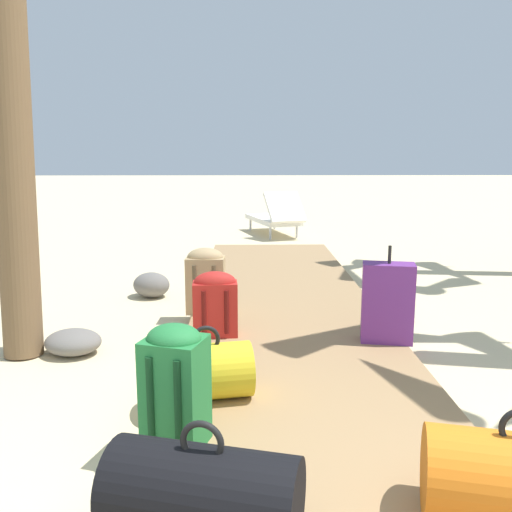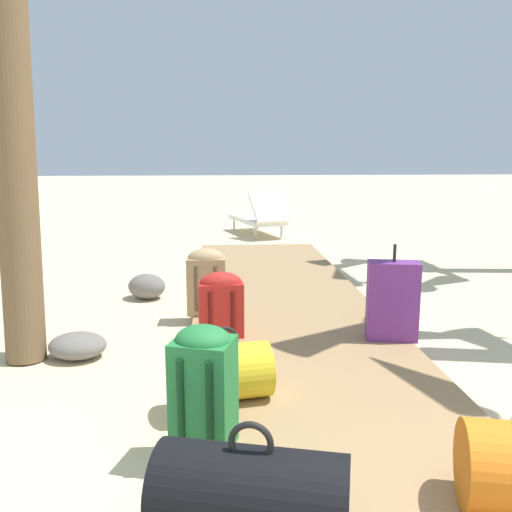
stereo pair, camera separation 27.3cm
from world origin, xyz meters
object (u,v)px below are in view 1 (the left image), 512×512
Objects in this scene: suitcase_purple at (387,303)px; duffel_bag_yellow at (206,371)px; lounge_chair at (276,217)px; backpack_tan at (206,279)px; backpack_red at (215,302)px; duffel_bag_black at (203,494)px; backpack_green at (175,383)px.

suitcase_purple reaches higher than duffel_bag_yellow.
lounge_chair is at bearing 95.18° from suitcase_purple.
backpack_red is at bearing -79.27° from backpack_tan.
backpack_red is 0.88× the size of backpack_tan.
lounge_chair is at bearing 82.36° from backpack_red.
backpack_red is at bearing 172.91° from suitcase_purple.
duffel_bag_black is 2.25m from backpack_red.
duffel_bag_yellow is at bearing -96.34° from lounge_chair.
backpack_red is at bearing 92.05° from duffel_bag_black.
backpack_green reaches higher than backpack_tan.
duffel_bag_yellow is (0.12, -1.70, -0.14)m from backpack_tan.
suitcase_purple reaches higher than backpack_red.
backpack_tan is 5.04m from lounge_chair.
backpack_tan is (-0.12, 0.62, 0.04)m from backpack_red.
duffel_bag_yellow is 0.94× the size of backpack_green.
suitcase_purple is 1.57m from duffel_bag_yellow.
suitcase_purple reaches higher than backpack_green.
backpack_red is at bearing 86.43° from backpack_green.
backpack_tan is 1.71m from duffel_bag_yellow.
backpack_red is 0.83× the size of backpack_green.
duffel_bag_yellow is at bearing -143.67° from suitcase_purple.
backpack_tan reaches higher than duffel_bag_black.
backpack_tan is at bearing 94.19° from duffel_bag_yellow.
suitcase_purple is 1.20× the size of backpack_green.
duffel_bag_black is 1.17m from duffel_bag_yellow.
backpack_tan is at bearing 90.45° from backpack_green.
lounge_chair reaches higher than backpack_green.
duffel_bag_black reaches higher than duffel_bag_yellow.
duffel_bag_yellow is at bearing 78.11° from backpack_green.
lounge_chair reaches higher than duffel_bag_yellow.
backpack_red is (-0.08, 2.25, 0.08)m from duffel_bag_black.
backpack_green reaches higher than duffel_bag_yellow.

